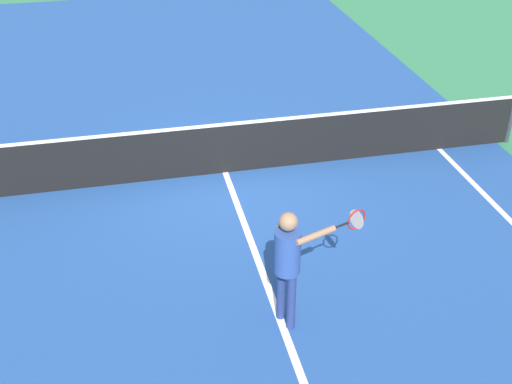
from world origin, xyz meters
name	(u,v)px	position (x,y,z in m)	size (l,w,h in m)	color
ground_plane	(225,172)	(0.00, 0.00, 0.00)	(60.00, 60.00, 0.00)	#337F51
court_surface_inbounds	(225,172)	(0.00, 0.00, 0.00)	(10.62, 24.40, 0.00)	#234C93
line_center_service	(267,284)	(0.00, -3.20, 0.00)	(0.10, 6.40, 0.01)	white
net	(224,148)	(0.00, 0.00, 0.49)	(11.10, 0.09, 1.07)	#33383D
player_near	(289,257)	(0.09, -3.96, 1.03)	(1.20, 0.47, 1.65)	navy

